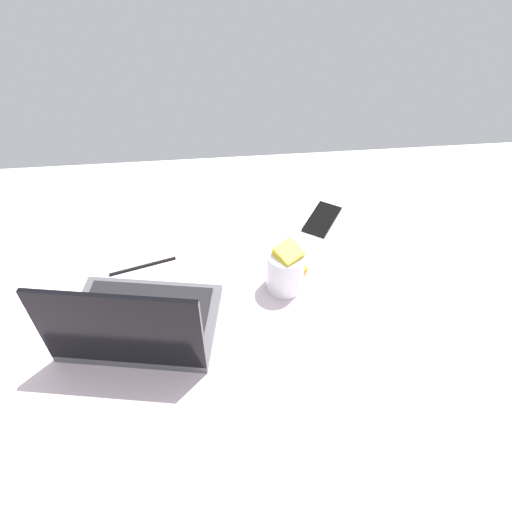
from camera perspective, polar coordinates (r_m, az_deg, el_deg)
bed_mattress at (r=116.37cm, az=6.20°, el=-10.91°), size 180.00×140.00×18.00cm
laptop at (r=106.35cm, az=-14.20°, el=-7.86°), size 36.57×28.51×23.00cm
snack_cup at (r=111.50cm, az=3.65°, el=-1.59°), size 10.24×9.00×13.90cm
cell_phone at (r=134.38cm, az=8.02°, el=4.46°), size 13.22×15.47×0.80cm
charger_cable at (r=123.24cm, az=-13.53°, el=-1.22°), size 16.55×5.09×0.60cm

